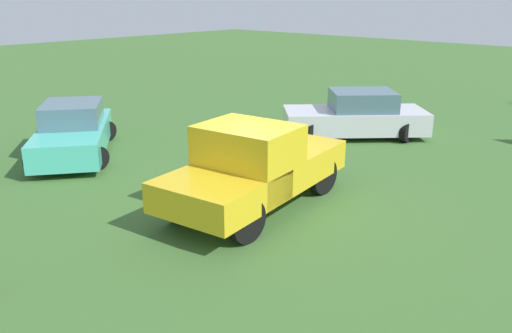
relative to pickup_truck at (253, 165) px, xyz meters
The scene contains 4 objects.
ground_plane 1.11m from the pickup_truck, 49.62° to the left, with size 80.00×80.00×0.00m, color #3D662D.
pickup_truck is the anchor object (origin of this frame).
sedan_near 6.72m from the pickup_truck, 13.61° to the left, with size 4.37×4.38×1.46m.
sedan_far 6.34m from the pickup_truck, 95.03° to the left, with size 3.96×4.46×1.46m.
Camera 1 is at (-7.89, -7.41, 4.36)m, focal length 36.72 mm.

